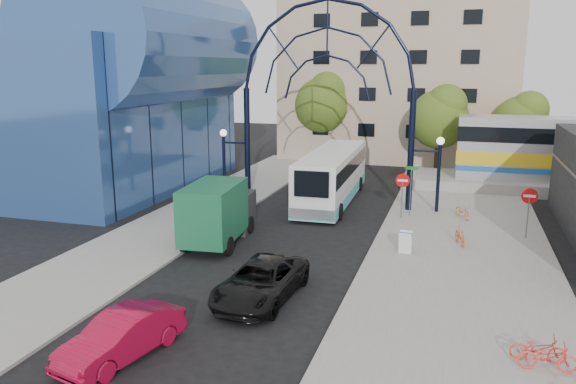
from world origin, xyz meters
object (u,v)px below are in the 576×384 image
(tree_north_b, at_px, (325,101))
(red_sedan, at_px, (122,336))
(bike_near_a, at_px, (463,211))
(tree_north_c, at_px, (523,120))
(bike_far_a, at_px, (538,349))
(green_truck, at_px, (219,212))
(bike_near_b, at_px, (460,235))
(bike_far_c, at_px, (548,357))
(street_name_sign, at_px, (411,180))
(sandwich_board, at_px, (405,240))
(do_not_enter_sign, at_px, (529,201))
(black_suv, at_px, (261,281))
(stop_sign, at_px, (402,185))
(tree_north_a, at_px, (441,116))
(gateway_arch, at_px, (327,61))
(city_bus, at_px, (332,175))

(tree_north_b, distance_m, red_sedan, 35.88)
(tree_north_b, relative_size, bike_near_a, 5.22)
(tree_north_c, height_order, bike_far_a, tree_north_c)
(tree_north_c, height_order, green_truck, tree_north_c)
(tree_north_b, xyz_separation_m, bike_near_b, (11.81, -21.93, -4.70))
(tree_north_c, height_order, bike_far_c, tree_north_c)
(green_truck, relative_size, bike_near_a, 3.98)
(street_name_sign, xyz_separation_m, sandwich_board, (0.40, -6.62, -1.39))
(do_not_enter_sign, height_order, street_name_sign, street_name_sign)
(tree_north_c, height_order, black_suv, tree_north_c)
(green_truck, height_order, bike_far_c, green_truck)
(tree_north_c, distance_m, bike_near_b, 20.70)
(stop_sign, relative_size, green_truck, 0.41)
(sandwich_board, distance_m, green_truck, 8.82)
(tree_north_a, relative_size, tree_north_b, 0.88)
(gateway_arch, height_order, sandwich_board, gateway_arch)
(tree_north_b, height_order, red_sedan, tree_north_b)
(stop_sign, relative_size, bike_far_c, 1.60)
(bike_near_b, height_order, bike_far_a, bike_near_b)
(sandwich_board, relative_size, tree_north_c, 0.15)
(do_not_enter_sign, xyz_separation_m, tree_north_b, (-14.88, 19.93, 3.29))
(stop_sign, height_order, black_suv, stop_sign)
(city_bus, bearing_deg, sandwich_board, -61.17)
(stop_sign, distance_m, city_bus, 5.59)
(bike_near_a, bearing_deg, do_not_enter_sign, -73.04)
(green_truck, xyz_separation_m, bike_far_a, (13.29, -7.96, -0.97))
(sandwich_board, bearing_deg, street_name_sign, 93.46)
(do_not_enter_sign, bearing_deg, stop_sign, 162.12)
(tree_north_a, bearing_deg, tree_north_c, 18.44)
(tree_north_b, height_order, bike_far_a, tree_north_b)
(tree_north_a, height_order, bike_far_c, tree_north_a)
(stop_sign, relative_size, bike_far_a, 1.64)
(street_name_sign, xyz_separation_m, bike_near_a, (2.84, 0.31, -1.61))
(gateway_arch, relative_size, tree_north_c, 2.10)
(tree_north_b, bearing_deg, do_not_enter_sign, -53.26)
(tree_north_c, bearing_deg, gateway_arch, -131.04)
(red_sedan, height_order, bike_near_b, red_sedan)
(street_name_sign, distance_m, bike_near_a, 3.28)
(tree_north_b, bearing_deg, sandwich_board, -68.41)
(tree_north_b, bearing_deg, gateway_arch, -76.32)
(black_suv, bearing_deg, street_name_sign, 75.82)
(gateway_arch, distance_m, street_name_sign, 8.38)
(stop_sign, xyz_separation_m, green_truck, (-7.97, -6.55, -0.50))
(tree_north_a, xyz_separation_m, bike_far_c, (4.19, -28.89, -4.07))
(tree_north_a, bearing_deg, gateway_arch, -117.17)
(gateway_arch, height_order, bike_far_c, gateway_arch)
(gateway_arch, distance_m, tree_north_a, 13.98)
(gateway_arch, distance_m, sandwich_board, 12.52)
(tree_north_a, relative_size, red_sedan, 1.72)
(tree_north_c, relative_size, bike_far_a, 4.27)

